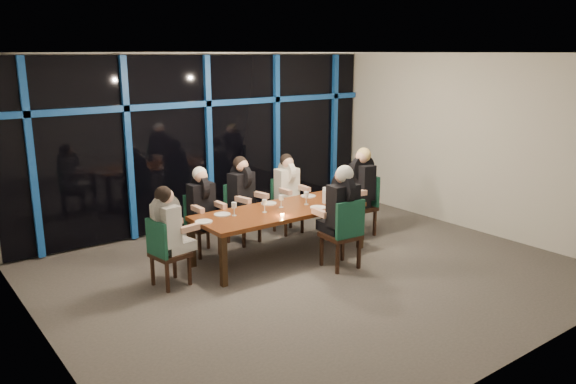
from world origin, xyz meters
The scene contains 29 objects.
room centered at (0.00, 0.00, 2.02)m, with size 7.04×7.00×3.02m.
window_wall centered at (0.01, 2.93, 1.55)m, with size 6.86×0.43×2.94m.
dining_table centered at (0.00, 0.80, 0.68)m, with size 2.60×1.00×0.75m.
chair_far_left centered at (-0.86, 1.69, 0.52)m, with size 0.44×0.44×0.92m.
chair_far_mid centered at (-0.09, 1.78, 0.54)m, with size 0.53×0.53×0.97m.
chair_far_right centered at (0.83, 1.77, 0.52)m, with size 0.44×0.44×0.93m.
chair_end_left centered at (-1.86, 0.79, 0.52)m, with size 0.49×0.49×0.93m.
chair_end_right centered at (1.79, 0.86, 0.57)m, with size 0.50×0.50×1.01m.
chair_near_mid centered at (0.44, -0.14, 0.57)m, with size 0.51×0.51×1.02m.
diner_far_left centered at (-0.85, 1.61, 0.88)m, with size 0.46×0.58×0.90m.
diner_far_mid centered at (-0.07, 1.70, 0.92)m, with size 0.53×0.64×0.94m.
diner_far_right centered at (0.82, 1.69, 0.89)m, with size 0.47×0.58×0.90m.
diner_end_left centered at (-1.78, 0.81, 0.89)m, with size 0.61×0.50×0.90m.
diner_end_right centered at (1.70, 0.87, 0.97)m, with size 0.65×0.52×0.99m.
diner_near_mid centered at (0.44, -0.06, 0.98)m, with size 0.53×0.66×1.00m.
plate_far_left centered at (-0.84, 1.04, 0.76)m, with size 0.24×0.24×0.01m, color white.
plate_far_mid centered at (0.04, 1.15, 0.76)m, with size 0.24×0.24×0.01m, color white.
plate_far_right centered at (0.81, 1.13, 0.76)m, with size 0.24×0.24×0.01m, color white.
plate_end_left centered at (-1.23, 0.89, 0.76)m, with size 0.24×0.24×0.01m, color white.
plate_end_right centered at (1.14, 0.90, 0.76)m, with size 0.24×0.24×0.01m, color white.
plate_near_mid centered at (0.49, 0.51, 0.76)m, with size 0.24×0.24×0.01m, color white.
wine_bottle centered at (1.11, 0.65, 0.88)m, with size 0.08×0.08×0.33m.
water_pitcher centered at (0.78, 0.66, 0.85)m, with size 0.13×0.11×0.20m.
tea_light centered at (-0.19, 0.48, 0.77)m, with size 0.05×0.05×0.03m, color #FFA44C.
wine_glass_a centered at (-0.28, 0.79, 0.89)m, with size 0.07×0.07×0.19m.
wine_glass_b centered at (0.07, 0.86, 0.89)m, with size 0.07×0.07×0.19m.
wine_glass_c centered at (0.48, 0.77, 0.89)m, with size 0.08×0.08×0.20m.
wine_glass_d centered at (-0.72, 0.91, 0.89)m, with size 0.08×0.08×0.19m.
wine_glass_e centered at (0.93, 0.86, 0.89)m, with size 0.07×0.07×0.19m.
Camera 1 is at (-4.72, -5.67, 2.99)m, focal length 35.00 mm.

